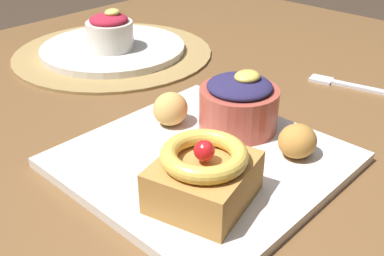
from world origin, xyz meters
TOP-DOWN VIEW (x-y plane):
  - dining_table at (0.00, 0.00)m, footprint 1.43×0.98m
  - woven_placemat at (0.16, 0.20)m, footprint 0.36×0.36m
  - front_plate at (0.00, -0.17)m, footprint 0.28×0.28m
  - cake_slice at (-0.06, -0.23)m, footprint 0.12×0.11m
  - berry_ramekin at (0.08, -0.16)m, footprint 0.10×0.10m
  - fritter_front at (0.03, -0.09)m, footprint 0.05×0.04m
  - fritter_middle at (0.07, -0.25)m, footprint 0.05×0.04m
  - back_plate at (0.16, 0.20)m, footprint 0.26×0.26m
  - back_ramekin at (0.15, 0.19)m, footprint 0.08×0.08m
  - fork at (0.32, -0.18)m, footprint 0.05×0.13m

SIDE VIEW (x-z plane):
  - dining_table at x=0.00m, z-range 0.28..1.01m
  - woven_placemat at x=0.16m, z-range 0.73..0.73m
  - fork at x=0.32m, z-range 0.73..0.73m
  - front_plate at x=0.00m, z-range 0.73..0.74m
  - back_plate at x=0.16m, z-range 0.73..0.75m
  - fritter_middle at x=0.07m, z-range 0.74..0.78m
  - fritter_front at x=0.03m, z-range 0.74..0.79m
  - cake_slice at x=-0.06m, z-range 0.74..0.81m
  - berry_ramekin at x=0.08m, z-range 0.74..0.81m
  - back_ramekin at x=0.15m, z-range 0.74..0.81m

